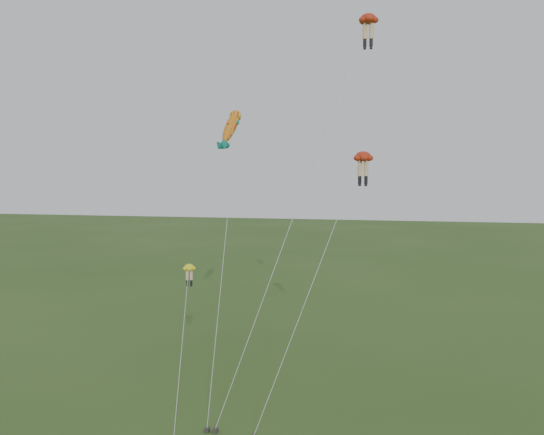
# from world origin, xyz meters

# --- Properties ---
(ground) EXTENTS (300.00, 300.00, 0.00)m
(ground) POSITION_xyz_m (0.00, 0.00, 0.00)
(ground) COLOR #284619
(ground) RESTS_ON ground
(legs_kite_red_high) EXTENTS (8.43, 9.42, 24.69)m
(legs_kite_red_high) POSITION_xyz_m (7.41, 7.38, 23.63)
(legs_kite_red_high) COLOR #AF2812
(legs_kite_red_high) RESTS_ON ground
(legs_kite_red_mid) EXTENTS (5.88, 10.27, 15.93)m
(legs_kite_red_mid) POSITION_xyz_m (7.24, 7.75, 15.11)
(legs_kite_red_mid) COLOR #AF2812
(legs_kite_red_mid) RESTS_ON ground
(legs_kite_yellow) EXTENTS (2.76, 8.97, 8.42)m
(legs_kite_yellow) POSITION_xyz_m (-3.86, 5.13, 7.62)
(legs_kite_yellow) COLOR yellow
(legs_kite_yellow) RESTS_ON ground
(fish_kite) EXTENTS (2.55, 12.24, 19.31)m
(fish_kite) POSITION_xyz_m (-2.19, 9.58, 17.72)
(fish_kite) COLOR gold
(fish_kite) RESTS_ON ground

